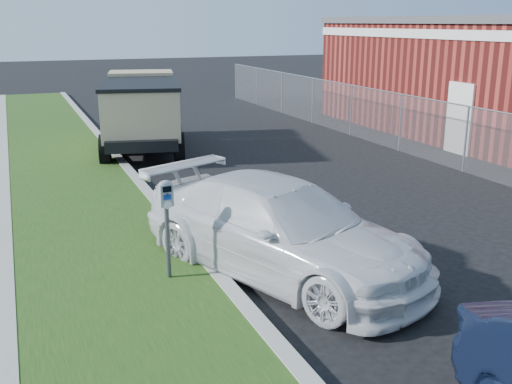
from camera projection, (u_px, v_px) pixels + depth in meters
name	position (u px, v px, depth m)	size (l,w,h in m)	color
ground	(349.00, 251.00, 10.77)	(120.00, 120.00, 0.00)	black
streetside	(15.00, 253.00, 10.51)	(6.12, 50.00, 0.15)	gray
chainlink_fence	(401.00, 111.00, 18.84)	(0.06, 30.06, 30.00)	slate
parking_meter	(166.00, 208.00, 9.06)	(0.22, 0.16, 1.55)	#3F4247
white_wagon	(277.00, 227.00, 9.74)	(2.13, 5.24, 1.52)	silver
dump_truck	(142.00, 108.00, 19.27)	(3.44, 6.28, 2.33)	black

